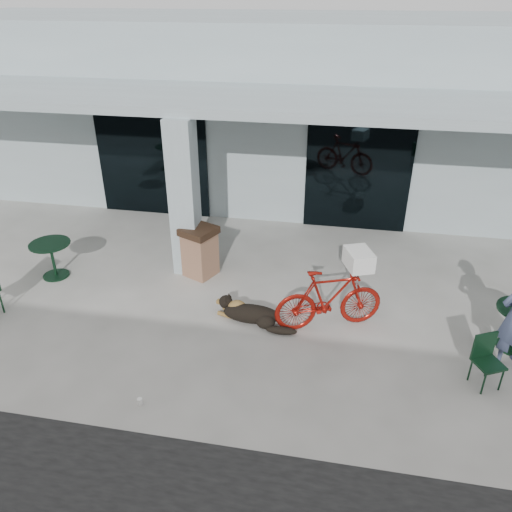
% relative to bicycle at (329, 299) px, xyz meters
% --- Properties ---
extents(ground, '(80.00, 80.00, 0.00)m').
position_rel_bicycle_xyz_m(ground, '(-1.44, -0.83, -0.56)').
color(ground, '#BAB6AF').
rests_on(ground, ground).
extents(building, '(22.00, 7.00, 4.50)m').
position_rel_bicycle_xyz_m(building, '(-1.44, 7.67, 1.69)').
color(building, '#A5B6BA').
rests_on(building, ground).
extents(storefront_glass_left, '(2.80, 0.06, 2.70)m').
position_rel_bicycle_xyz_m(storefront_glass_left, '(-4.64, 4.15, 0.79)').
color(storefront_glass_left, black).
rests_on(storefront_glass_left, ground).
extents(storefront_glass_right, '(2.40, 0.06, 2.70)m').
position_rel_bicycle_xyz_m(storefront_glass_right, '(0.36, 4.15, 0.79)').
color(storefront_glass_right, black).
rests_on(storefront_glass_right, ground).
extents(column, '(0.50, 0.50, 3.12)m').
position_rel_bicycle_xyz_m(column, '(-2.94, 1.47, 1.00)').
color(column, '#A5B6BA').
rests_on(column, ground).
extents(overhang, '(22.00, 2.80, 0.18)m').
position_rel_bicycle_xyz_m(overhang, '(-1.44, 2.77, 2.65)').
color(overhang, '#A5B6BA').
rests_on(overhang, column).
extents(bicycle, '(1.94, 1.17, 1.13)m').
position_rel_bicycle_xyz_m(bicycle, '(0.00, 0.00, 0.00)').
color(bicycle, maroon).
rests_on(bicycle, ground).
extents(laundry_basket, '(0.54, 0.62, 0.31)m').
position_rel_bicycle_xyz_m(laundry_basket, '(0.42, 0.16, 0.72)').
color(laundry_basket, white).
rests_on(laundry_basket, bicycle).
extents(dog, '(1.22, 0.70, 0.39)m').
position_rel_bicycle_xyz_m(dog, '(-1.30, -0.13, -0.37)').
color(dog, black).
rests_on(dog, ground).
extents(cup_near_dog, '(0.08, 0.08, 0.09)m').
position_rel_bicycle_xyz_m(cup_near_dog, '(-2.47, -2.33, -0.52)').
color(cup_near_dog, white).
rests_on(cup_near_dog, ground).
extents(cafe_table_near, '(0.91, 0.91, 0.74)m').
position_rel_bicycle_xyz_m(cafe_table_near, '(-5.51, 0.69, -0.19)').
color(cafe_table_near, '#11311D').
rests_on(cafe_table_near, ground).
extents(cafe_chair_far_a, '(0.51, 0.53, 0.82)m').
position_rel_bicycle_xyz_m(cafe_chair_far_a, '(2.35, -1.03, -0.15)').
color(cafe_chair_far_a, '#11311D').
rests_on(cafe_chair_far_a, ground).
extents(trash_receptacle, '(0.81, 0.81, 1.04)m').
position_rel_bicycle_xyz_m(trash_receptacle, '(-2.64, 1.32, -0.04)').
color(trash_receptacle, '#896047').
rests_on(trash_receptacle, ground).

